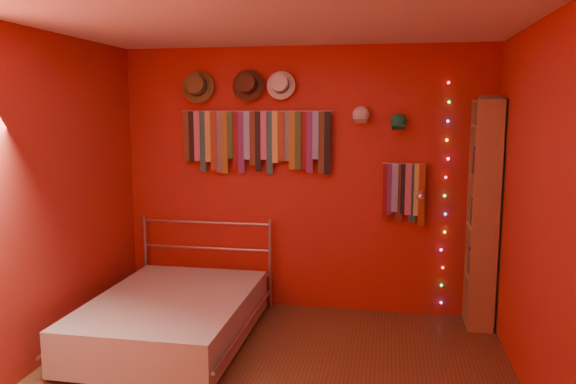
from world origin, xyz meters
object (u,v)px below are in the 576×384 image
Objects in this scene: reading_lamp at (421,196)px; bed at (172,317)px; tie_rack at (256,138)px; bookshelf at (488,214)px.

reading_lamp reaches higher than bed.
reading_lamp is 2.37m from bed.
tie_rack reaches higher than bed.
bookshelf reaches higher than bed.
bookshelf reaches higher than reading_lamp.
bed is (-0.50, -0.95, -1.44)m from tie_rack.
reading_lamp is at bearing -6.25° from tie_rack.
tie_rack is at bearing 175.79° from bookshelf.
bookshelf is 1.10× the size of bed.
tie_rack is 2.21m from bookshelf.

